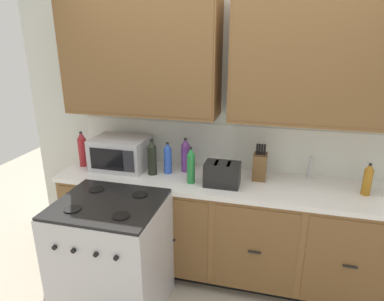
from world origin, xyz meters
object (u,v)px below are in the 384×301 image
object	(u,v)px
bottle_amber	(368,180)
knife_block	(260,166)
bottle_blue	(168,158)
bottle_dark	(152,158)
microwave	(120,153)
bottle_red	(83,149)
bottle_violet	(186,155)
bottle_green	(191,166)
toaster	(222,174)
stove_range	(113,258)

from	to	relation	value
bottle_amber	knife_block	bearing A→B (deg)	172.92
knife_block	bottle_blue	distance (m)	0.79
knife_block	bottle_blue	size ratio (longest dim) A/B	1.10
bottle_dark	bottle_blue	bearing A→B (deg)	25.21
microwave	bottle_amber	world-z (taller)	microwave
knife_block	bottle_amber	bearing A→B (deg)	-7.08
bottle_red	bottle_violet	xyz separation A→B (m)	(0.95, 0.10, -0.01)
bottle_amber	bottle_violet	world-z (taller)	bottle_violet
bottle_green	bottle_violet	size ratio (longest dim) A/B	1.00
microwave	bottle_green	size ratio (longest dim) A/B	1.57
toaster	bottle_dark	distance (m)	0.63
toaster	bottle_violet	world-z (taller)	bottle_violet
stove_range	bottle_red	distance (m)	1.05
bottle_red	bottle_blue	bearing A→B (deg)	2.03
bottle_blue	bottle_amber	bearing A→B (deg)	-1.14
stove_range	bottle_dark	world-z (taller)	bottle_dark
bottle_dark	stove_range	bearing A→B (deg)	-100.21
stove_range	bottle_red	bearing A→B (deg)	132.19
bottle_blue	bottle_violet	distance (m)	0.16
knife_block	bottle_green	world-z (taller)	knife_block
bottle_amber	bottle_red	xyz separation A→B (m)	(-2.40, 0.00, 0.03)
bottle_blue	bottle_violet	world-z (taller)	bottle_violet
bottle_green	bottle_blue	size ratio (longest dim) A/B	1.09
knife_block	bottle_amber	xyz separation A→B (m)	(0.80, -0.10, 0.01)
bottle_red	bottle_dark	xyz separation A→B (m)	(0.69, -0.03, -0.01)
bottle_blue	knife_block	bearing A→B (deg)	4.96
stove_range	toaster	world-z (taller)	toaster
bottle_amber	bottle_violet	xyz separation A→B (m)	(-1.45, 0.11, 0.03)
stove_range	toaster	xyz separation A→B (m)	(0.73, 0.53, 0.55)
bottle_amber	bottle_green	size ratio (longest dim) A/B	0.83
toaster	bottle_blue	distance (m)	0.52
bottle_amber	bottle_dark	xyz separation A→B (m)	(-1.71, -0.03, 0.03)
bottle_red	bottle_dark	size ratio (longest dim) A/B	1.04
microwave	bottle_amber	distance (m)	2.04
knife_block	bottle_red	size ratio (longest dim) A/B	0.95
bottle_green	microwave	bearing A→B (deg)	166.64
stove_range	toaster	size ratio (longest dim) A/B	3.39
bottle_amber	bottle_red	size ratio (longest dim) A/B	0.78
knife_block	bottle_dark	distance (m)	0.92
stove_range	bottle_red	world-z (taller)	bottle_red
bottle_dark	bottle_violet	size ratio (longest dim) A/B	1.03
bottle_green	bottle_blue	xyz separation A→B (m)	(-0.25, 0.15, -0.01)
knife_block	bottle_violet	xyz separation A→B (m)	(-0.64, 0.01, 0.03)
knife_block	bottle_violet	distance (m)	0.64
bottle_red	microwave	bearing A→B (deg)	6.98
microwave	toaster	distance (m)	0.97
bottle_red	bottle_blue	distance (m)	0.81
bottle_green	bottle_red	xyz separation A→B (m)	(-1.06, 0.12, 0.01)
stove_range	bottle_blue	size ratio (longest dim) A/B	3.38
microwave	bottle_violet	size ratio (longest dim) A/B	1.57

